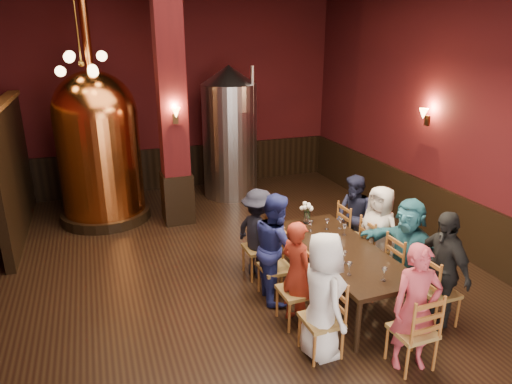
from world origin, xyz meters
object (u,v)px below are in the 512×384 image
object	(u,v)px
copper_kettle	(99,145)
steel_vessel	(230,133)
person_2	(276,247)
person_0	(323,296)
rose_vase	(307,209)
dining_table	(341,253)
person_1	(297,273)

from	to	relation	value
copper_kettle	steel_vessel	world-z (taller)	copper_kettle
person_2	copper_kettle	distance (m)	4.53
person_0	steel_vessel	distance (m)	5.87
copper_kettle	rose_vase	bearing A→B (deg)	-47.48
dining_table	rose_vase	xyz separation A→B (m)	(-0.05, 1.00, 0.29)
steel_vessel	person_2	bearing A→B (deg)	-98.63
person_2	person_1	bearing A→B (deg)	-172.14
person_2	steel_vessel	xyz separation A→B (m)	(0.68, 4.46, 0.70)
steel_vessel	person_1	bearing A→B (deg)	-97.37
person_0	copper_kettle	bearing A→B (deg)	22.96
person_2	steel_vessel	world-z (taller)	steel_vessel
person_1	steel_vessel	size ratio (longest dim) A/B	0.48
copper_kettle	rose_vase	distance (m)	4.41
dining_table	person_2	size ratio (longest dim) A/B	1.55
copper_kettle	rose_vase	size ratio (longest dim) A/B	11.88
person_0	rose_vase	bearing A→B (deg)	-20.66
person_1	person_2	bearing A→B (deg)	-17.07
dining_table	rose_vase	bearing A→B (deg)	91.61
dining_table	copper_kettle	bearing A→B (deg)	124.14
person_0	rose_vase	size ratio (longest dim) A/B	4.37
dining_table	copper_kettle	size ratio (longest dim) A/B	0.58
person_2	rose_vase	world-z (taller)	person_2
dining_table	steel_vessel	bearing A→B (deg)	90.85
dining_table	person_2	world-z (taller)	person_2
person_1	person_2	distance (m)	0.66
dining_table	person_0	size ratio (longest dim) A/B	1.57
dining_table	person_1	bearing A→B (deg)	-158.78
person_2	rose_vase	bearing A→B (deg)	-42.96
person_0	copper_kettle	world-z (taller)	copper_kettle
rose_vase	person_2	bearing A→B (deg)	-139.50
dining_table	person_1	size ratio (longest dim) A/B	1.70
person_1	copper_kettle	distance (m)	5.13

